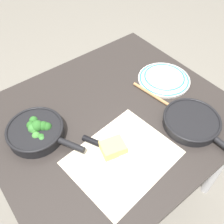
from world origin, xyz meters
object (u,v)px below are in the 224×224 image
Objects in this scene: wooden_spoon at (170,106)px; dinner_plate_stack at (164,78)px; cheese_block at (113,148)px; grater_knife at (104,146)px; skillet_eggs at (192,122)px; skillet_broccoli at (36,131)px.

dinner_plate_stack reaches higher than wooden_spoon.
grater_knife is at bearing -59.73° from cheese_block.
skillet_broccoli is at bearing -124.15° from skillet_eggs.
grater_knife is (0.36, -0.14, -0.01)m from skillet_eggs.
wooden_spoon is 1.34× the size of dinner_plate_stack.
wooden_spoon is (-0.01, -0.13, -0.01)m from skillet_eggs.
skillet_broccoli is 0.59m from wooden_spoon.
dinner_plate_stack is (-0.66, 0.08, -0.02)m from skillet_broccoli.
skillet_eggs is 0.13m from wooden_spoon.
dinner_plate_stack is at bearing 156.02° from skillet_eggs.
grater_knife is 0.96× the size of dinner_plate_stack.
wooden_spoon is at bearing 176.32° from skillet_eggs.
skillet_eggs is 3.36× the size of cheese_block.
cheese_block is 0.41× the size of dinner_plate_stack.
grater_knife is at bearing 12.77° from skillet_broccoli.
skillet_broccoli is 0.93× the size of wooden_spoon.
skillet_eggs is at bearing -10.41° from wooden_spoon.
skillet_broccoli reaches higher than grater_knife.
skillet_broccoli is at bearing -120.24° from wooden_spoon.
grater_knife is 0.04m from cheese_block.
dinner_plate_stack is (-0.11, -0.15, 0.00)m from wooden_spoon.
wooden_spoon is 1.40× the size of grater_knife.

